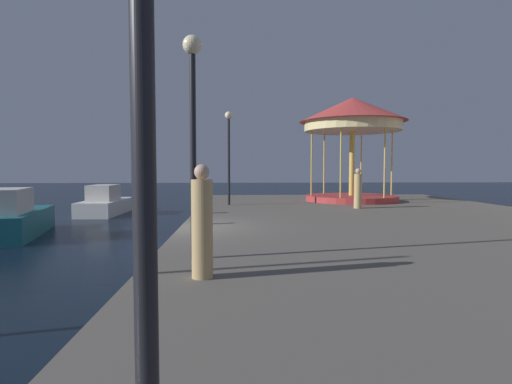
# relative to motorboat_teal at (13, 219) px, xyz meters

# --- Properties ---
(ground_plane) EXTENTS (120.00, 120.00, 0.00)m
(ground_plane) POSITION_rel_motorboat_teal_xyz_m (6.62, -3.28, -0.68)
(ground_plane) COLOR black
(quay_dock) EXTENTS (14.18, 28.88, 0.80)m
(quay_dock) POSITION_rel_motorboat_teal_xyz_m (13.71, -3.28, -0.28)
(quay_dock) COLOR #5B564F
(quay_dock) RESTS_ON ground
(motorboat_teal) EXTENTS (2.84, 5.33, 1.83)m
(motorboat_teal) POSITION_rel_motorboat_teal_xyz_m (0.00, 0.00, 0.00)
(motorboat_teal) COLOR #19606B
(motorboat_teal) RESTS_ON ground
(motorboat_white) EXTENTS (1.86, 4.83, 1.64)m
(motorboat_white) POSITION_rel_motorboat_teal_xyz_m (1.01, 7.40, -0.08)
(motorboat_white) COLOR white
(motorboat_white) RESTS_ON ground
(carousel) EXTENTS (5.65, 5.65, 5.50)m
(carousel) POSITION_rel_motorboat_teal_xyz_m (14.47, 6.02, 4.23)
(carousel) COLOR #B23333
(carousel) RESTS_ON quay_dock
(lamp_post_mid_promenade) EXTENTS (0.36, 0.36, 4.24)m
(lamp_post_mid_promenade) POSITION_rel_motorboat_teal_xyz_m (7.49, -7.61, 3.03)
(lamp_post_mid_promenade) COLOR black
(lamp_post_mid_promenade) RESTS_ON quay_dock
(lamp_post_far_end) EXTENTS (0.36, 0.36, 4.43)m
(lamp_post_far_end) POSITION_rel_motorboat_teal_xyz_m (7.94, 3.94, 3.14)
(lamp_post_far_end) COLOR black
(lamp_post_far_end) RESTS_ON quay_dock
(bollard_center) EXTENTS (0.24, 0.24, 0.40)m
(bollard_center) POSITION_rel_motorboat_teal_xyz_m (7.31, -2.74, 0.32)
(bollard_center) COLOR #2D2D33
(bollard_center) RESTS_ON quay_dock
(bollard_north) EXTENTS (0.24, 0.24, 0.40)m
(bollard_north) POSITION_rel_motorboat_teal_xyz_m (7.03, 0.37, 0.32)
(bollard_north) COLOR #2D2D33
(bollard_north) RESTS_ON quay_dock
(person_far_corner) EXTENTS (0.34, 0.34, 1.81)m
(person_far_corner) POSITION_rel_motorboat_teal_xyz_m (7.77, -9.00, 0.97)
(person_far_corner) COLOR tan
(person_far_corner) RESTS_ON quay_dock
(person_mid_promenade) EXTENTS (0.34, 0.34, 1.75)m
(person_mid_promenade) POSITION_rel_motorboat_teal_xyz_m (13.61, 2.03, 0.94)
(person_mid_promenade) COLOR tan
(person_mid_promenade) RESTS_ON quay_dock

